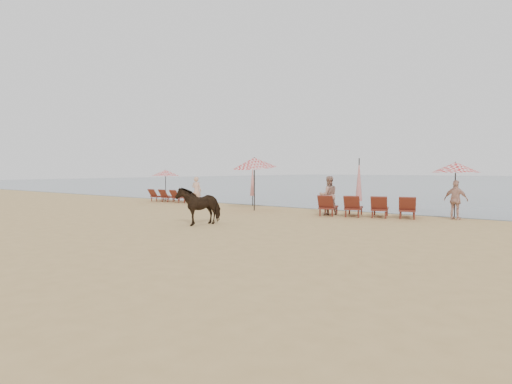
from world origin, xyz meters
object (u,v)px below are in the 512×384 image
at_px(beachgoer_left, 197,190).
at_px(beachgoer_right_b, 456,200).
at_px(beachgoer_right_a, 329,195).
at_px(umbrella_closed_right, 359,180).
at_px(lounger_cluster_right, 366,207).
at_px(umbrella_open_left_a, 165,173).
at_px(umbrella_open_left_b, 254,163).
at_px(umbrella_closed_left, 253,180).
at_px(umbrella_open_right, 456,167).
at_px(cow, 200,205).
at_px(lounger_cluster_left, 174,196).

bearing_deg(beachgoer_left, beachgoer_right_b, 169.99).
bearing_deg(beachgoer_right_a, umbrella_closed_right, 169.49).
bearing_deg(lounger_cluster_right, beachgoer_left, 160.15).
bearing_deg(beachgoer_right_b, umbrella_open_left_a, 9.37).
height_order(umbrella_open_left_b, beachgoer_right_b, umbrella_open_left_b).
xyz_separation_m(lounger_cluster_right, umbrella_closed_left, (-7.39, 1.53, 1.01)).
relative_size(beachgoer_left, beachgoer_right_b, 1.01).
distance_m(umbrella_open_right, umbrella_closed_right, 4.07).
bearing_deg(umbrella_closed_left, beachgoer_right_a, -15.99).
relative_size(umbrella_open_left_a, beachgoer_left, 1.25).
bearing_deg(umbrella_closed_right, umbrella_open_right, 23.08).
bearing_deg(cow, beachgoer_right_a, 79.78).
xyz_separation_m(umbrella_open_right, beachgoer_left, (-13.86, -1.73, -1.33)).
height_order(umbrella_open_right, beachgoer_left, umbrella_open_right).
bearing_deg(lounger_cluster_left, cow, -40.77).
distance_m(umbrella_open_left_b, umbrella_closed_right, 5.25).
bearing_deg(umbrella_open_left_a, lounger_cluster_left, 12.14).
height_order(lounger_cluster_left, beachgoer_right_a, beachgoer_right_a).
bearing_deg(beachgoer_right_a, beachgoer_left, -45.24).
height_order(lounger_cluster_right, umbrella_closed_left, umbrella_closed_left).
bearing_deg(beachgoer_left, umbrella_open_left_a, -22.40).
bearing_deg(umbrella_open_left_a, lounger_cluster_right, 20.57).
height_order(umbrella_open_left_a, beachgoer_left, umbrella_open_left_a).
bearing_deg(lounger_cluster_right, umbrella_closed_right, 117.53).
bearing_deg(umbrella_closed_left, umbrella_open_right, 3.71).
distance_m(umbrella_open_right, beachgoer_right_a, 5.53).
xyz_separation_m(cow, beachgoer_right_b, (7.35, 7.42, 0.10)).
relative_size(umbrella_open_left_b, beachgoer_right_a, 1.58).
bearing_deg(lounger_cluster_right, umbrella_open_left_a, 158.57).
relative_size(lounger_cluster_right, umbrella_closed_left, 1.84).
bearing_deg(cow, umbrella_open_right, 59.65).
height_order(lounger_cluster_right, umbrella_open_left_b, umbrella_open_left_b).
relative_size(umbrella_closed_right, beachgoer_right_a, 1.46).
relative_size(umbrella_open_right, umbrella_closed_left, 1.02).
bearing_deg(lounger_cluster_left, beachgoer_left, -10.96).
relative_size(umbrella_open_left_b, umbrella_closed_right, 1.08).
xyz_separation_m(cow, beachgoer_right_a, (2.24, 6.07, 0.17)).
bearing_deg(umbrella_open_left_a, umbrella_closed_right, 23.05).
bearing_deg(beachgoer_right_a, umbrella_open_right, 163.39).
distance_m(umbrella_open_left_b, beachgoer_left, 5.45).
height_order(umbrella_closed_right, cow, umbrella_closed_right).
bearing_deg(umbrella_closed_right, umbrella_open_left_a, 178.36).
distance_m(lounger_cluster_left, lounger_cluster_right, 13.11).
bearing_deg(lounger_cluster_left, umbrella_closed_right, -4.07).
xyz_separation_m(lounger_cluster_right, umbrella_open_left_a, (-14.13, 1.02, 1.41)).
xyz_separation_m(lounger_cluster_right, beachgoer_right_a, (-1.79, -0.07, 0.44)).
bearing_deg(umbrella_open_left_a, cow, -10.65).
height_order(umbrella_open_left_b, beachgoer_right_a, umbrella_open_left_b).
height_order(cow, beachgoer_right_a, beachgoer_right_a).
bearing_deg(beachgoer_right_b, beachgoer_left, 11.76).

